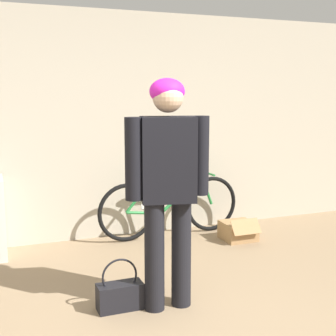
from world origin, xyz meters
name	(u,v)px	position (x,y,z in m)	size (l,w,h in m)	color
wall_back	(97,127)	(0.00, 3.00, 1.30)	(8.00, 0.07, 2.60)	#B7AD99
person	(168,175)	(0.09, 0.99, 1.06)	(0.67, 0.33, 1.79)	black
bicycle	(170,206)	(0.79, 2.72, 0.36)	(1.77, 0.46, 0.75)	black
handbag	(120,294)	(-0.28, 1.08, 0.12)	(0.36, 0.16, 0.41)	black
cardboard_box	(238,231)	(1.47, 2.30, 0.11)	(0.36, 0.41, 0.27)	#A87F51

